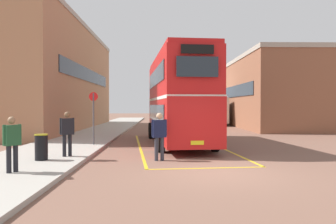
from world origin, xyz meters
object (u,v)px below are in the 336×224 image
at_px(single_deck_bus, 206,110).
at_px(pedestrian_waiting_far, 12,140).
at_px(double_decker_bus, 178,98).
at_px(pedestrian_boarding, 159,133).
at_px(bus_stop_sign, 94,113).
at_px(litter_bin, 41,147).
at_px(pedestrian_waiting_near, 67,130).

bearing_deg(single_deck_bus, pedestrian_waiting_far, -107.99).
bearing_deg(double_decker_bus, pedestrian_boarding, -99.45).
distance_m(single_deck_bus, pedestrian_waiting_far, 30.19).
xyz_separation_m(double_decker_bus, pedestrian_boarding, (-0.96, -5.75, -1.45)).
height_order(double_decker_bus, bus_stop_sign, double_decker_bus).
distance_m(pedestrian_boarding, litter_bin, 4.28).
xyz_separation_m(pedestrian_boarding, pedestrian_waiting_far, (-4.25, -2.98, 0.01)).
bearing_deg(pedestrian_waiting_far, bus_stop_sign, 82.64).
height_order(single_deck_bus, pedestrian_waiting_far, single_deck_bus).
height_order(pedestrian_waiting_near, pedestrian_waiting_far, pedestrian_waiting_near).
relative_size(single_deck_bus, pedestrian_waiting_far, 5.93).
xyz_separation_m(double_decker_bus, pedestrian_waiting_near, (-4.48, -5.53, -1.38)).
relative_size(pedestrian_boarding, pedestrian_waiting_near, 1.06).
height_order(pedestrian_boarding, pedestrian_waiting_far, pedestrian_boarding).
relative_size(pedestrian_waiting_far, litter_bin, 1.75).
xyz_separation_m(single_deck_bus, bus_stop_sign, (-8.39, -21.44, 0.08)).
distance_m(double_decker_bus, single_deck_bus, 20.42).
height_order(single_deck_bus, pedestrian_boarding, single_deck_bus).
xyz_separation_m(double_decker_bus, bus_stop_sign, (-4.27, -1.47, -0.80)).
height_order(single_deck_bus, pedestrian_waiting_near, single_deck_bus).
xyz_separation_m(double_decker_bus, pedestrian_waiting_far, (-5.21, -8.73, -1.44)).
xyz_separation_m(pedestrian_waiting_near, pedestrian_waiting_far, (-0.72, -3.20, -0.06)).
xyz_separation_m(pedestrian_waiting_near, bus_stop_sign, (0.21, 4.06, 0.58)).
distance_m(pedestrian_waiting_far, bus_stop_sign, 7.35).
height_order(double_decker_bus, pedestrian_boarding, double_decker_bus).
height_order(pedestrian_boarding, pedestrian_waiting_near, pedestrian_waiting_near).
bearing_deg(pedestrian_waiting_near, pedestrian_waiting_far, -102.75).
height_order(pedestrian_boarding, litter_bin, pedestrian_boarding).
xyz_separation_m(double_decker_bus, litter_bin, (-5.15, -6.45, -1.91)).
bearing_deg(pedestrian_waiting_near, pedestrian_boarding, -3.50).
bearing_deg(litter_bin, double_decker_bus, 51.37).
bearing_deg(pedestrian_waiting_near, bus_stop_sign, 86.98).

